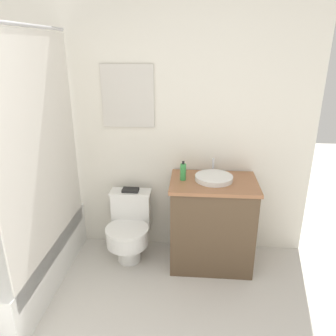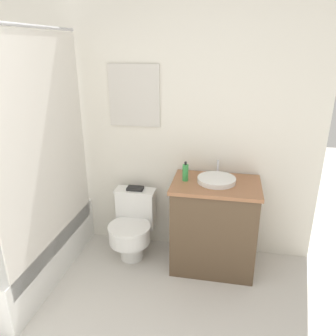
# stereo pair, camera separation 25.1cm
# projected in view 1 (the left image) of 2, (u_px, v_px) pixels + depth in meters

# --- Properties ---
(wall_back) EXTENTS (3.16, 0.07, 2.50)m
(wall_back) POSITION_uv_depth(u_px,v_px,m) (133.00, 118.00, 2.88)
(wall_back) COLOR silver
(wall_back) RESTS_ON ground_plane
(shower_area) EXTENTS (0.56, 1.34, 1.98)m
(shower_area) POSITION_uv_depth(u_px,v_px,m) (27.00, 254.00, 2.64)
(shower_area) COLOR white
(shower_area) RESTS_ON ground_plane
(toilet) EXTENTS (0.38, 0.49, 0.61)m
(toilet) POSITION_uv_depth(u_px,v_px,m) (129.00, 227.00, 2.96)
(toilet) COLOR white
(toilet) RESTS_ON ground_plane
(vanity) EXTENTS (0.72, 0.50, 0.79)m
(vanity) POSITION_uv_depth(u_px,v_px,m) (212.00, 223.00, 2.86)
(vanity) COLOR brown
(vanity) RESTS_ON ground_plane
(sink) EXTENTS (0.31, 0.35, 0.13)m
(sink) POSITION_uv_depth(u_px,v_px,m) (214.00, 178.00, 2.73)
(sink) COLOR white
(sink) RESTS_ON vanity
(soap_bottle) EXTENTS (0.05, 0.05, 0.17)m
(soap_bottle) POSITION_uv_depth(u_px,v_px,m) (183.00, 172.00, 2.72)
(soap_bottle) COLOR green
(soap_bottle) RESTS_ON vanity
(book_on_tank) EXTENTS (0.15, 0.09, 0.02)m
(book_on_tank) POSITION_uv_depth(u_px,v_px,m) (131.00, 190.00, 2.96)
(book_on_tank) COLOR black
(book_on_tank) RESTS_ON toilet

